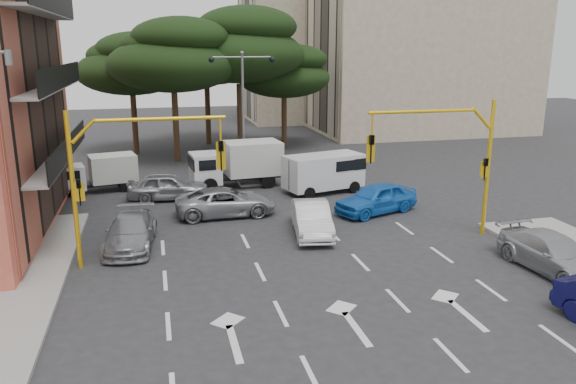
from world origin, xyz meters
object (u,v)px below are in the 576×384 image
object	(u,v)px
car_silver_wagon	(131,232)
car_silver_parked	(554,254)
box_truck_b	(237,165)
car_white_hatch	(312,219)
signal_mast_right	(453,151)
car_silver_cross_a	(226,202)
car_silver_cross_b	(168,186)
signal_mast_left	(122,166)
car_blue_compact	(376,198)
box_truck_a	(100,174)
van_white	(323,173)
street_lamp_center	(243,92)

from	to	relation	value
car_silver_wagon	car_silver_parked	world-z (taller)	car_silver_parked
box_truck_b	car_silver_wagon	bearing A→B (deg)	142.50
car_white_hatch	car_silver_parked	distance (m)	9.88
signal_mast_right	car_silver_cross_a	size ratio (longest dim) A/B	1.20
car_silver_wagon	car_silver_cross_b	bearing A→B (deg)	81.99
signal_mast_left	car_silver_cross_a	xyz separation A→B (m)	(4.51, 5.55, -3.19)
signal_mast_left	car_silver_cross_a	size ratio (longest dim) A/B	1.20
car_blue_compact	box_truck_b	size ratio (longest dim) A/B	0.82
car_silver_cross_a	box_truck_a	bearing A→B (deg)	43.70
van_white	box_truck_b	distance (m)	5.30
street_lamp_center	box_truck_b	distance (m)	4.95
car_blue_compact	car_silver_cross_a	bearing A→B (deg)	-120.73
car_blue_compact	box_truck_a	distance (m)	15.98
car_blue_compact	box_truck_b	world-z (taller)	box_truck_b
box_truck_a	van_white	bearing A→B (deg)	-117.14
car_white_hatch	car_blue_compact	distance (m)	4.75
signal_mast_left	car_silver_cross_a	distance (m)	7.84
box_truck_a	box_truck_b	bearing A→B (deg)	-107.56
box_truck_b	car_silver_cross_b	bearing A→B (deg)	111.56
street_lamp_center	car_silver_wagon	bearing A→B (deg)	-119.30
signal_mast_left	street_lamp_center	bearing A→B (deg)	64.09
car_silver_cross_b	car_silver_wagon	bearing A→B (deg)	171.18
signal_mast_right	box_truck_a	bearing A→B (deg)	142.39
signal_mast_left	car_silver_wagon	bearing A→B (deg)	89.18
car_silver_cross_a	van_white	size ratio (longest dim) A/B	1.11
car_white_hatch	car_silver_wagon	distance (m)	7.85
car_white_hatch	car_silver_cross_b	size ratio (longest dim) A/B	1.00
car_silver_cross_a	box_truck_a	world-z (taller)	box_truck_a
signal_mast_right	street_lamp_center	world-z (taller)	street_lamp_center
signal_mast_left	street_lamp_center	world-z (taller)	street_lamp_center
car_silver_cross_b	car_silver_cross_a	bearing A→B (deg)	-138.86
signal_mast_right	box_truck_b	bearing A→B (deg)	124.07
signal_mast_left	car_white_hatch	distance (m)	8.67
car_silver_cross_a	box_truck_b	xyz separation A→B (m)	(1.42, 5.79, 0.65)
van_white	street_lamp_center	bearing A→B (deg)	-158.86
car_white_hatch	box_truck_b	xyz separation A→B (m)	(-1.94, 9.58, 0.62)
signal_mast_left	street_lamp_center	xyz separation A→B (m)	(6.80, 14.01, 1.54)
signal_mast_right	car_blue_compact	world-z (taller)	signal_mast_right
car_silver_cross_b	van_white	xyz separation A→B (m)	(8.77, -0.45, 0.37)
car_white_hatch	car_blue_compact	xyz separation A→B (m)	(4.08, 2.43, 0.04)
car_silver_cross_a	signal_mast_left	bearing A→B (deg)	139.43
signal_mast_left	box_truck_a	bearing A→B (deg)	99.35
signal_mast_left	car_silver_cross_b	bearing A→B (deg)	78.95
car_silver_cross_b	box_truck_a	distance (m)	4.69
signal_mast_left	car_silver_cross_a	world-z (taller)	signal_mast_left
car_blue_compact	car_silver_cross_a	size ratio (longest dim) A/B	0.90
box_truck_a	car_blue_compact	bearing A→B (deg)	-132.03
signal_mast_right	car_silver_cross_a	world-z (taller)	signal_mast_right
car_silver_parked	car_white_hatch	bearing A→B (deg)	135.34
van_white	signal_mast_left	bearing A→B (deg)	-64.99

